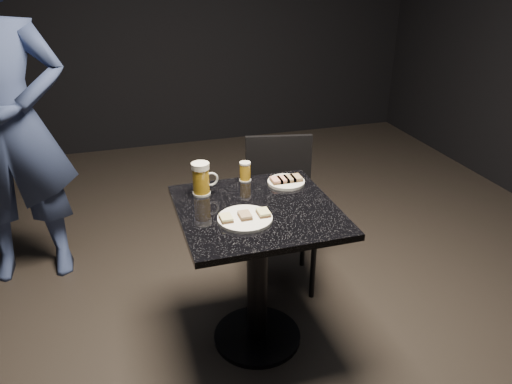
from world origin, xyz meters
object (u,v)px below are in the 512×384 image
(table, at_px, (257,254))
(plate_large, at_px, (245,219))
(chair, at_px, (280,202))
(patron, at_px, (8,125))
(beer_tumbler, at_px, (245,171))
(plate_small, at_px, (286,182))
(beer_mug, at_px, (201,179))

(table, bearing_deg, plate_large, -132.28)
(plate_large, bearing_deg, chair, 57.38)
(plate_large, xyz_separation_m, table, (0.08, 0.09, -0.25))
(patron, height_order, chair, patron)
(table, distance_m, beer_tumbler, 0.42)
(plate_small, height_order, patron, patron)
(beer_tumbler, xyz_separation_m, chair, (0.26, 0.19, -0.30))
(beer_tumbler, relative_size, chair, 0.11)
(plate_large, distance_m, chair, 0.74)
(beer_mug, bearing_deg, table, -45.67)
(beer_mug, bearing_deg, plate_large, -67.90)
(patron, relative_size, beer_tumbler, 18.97)
(table, distance_m, beer_mug, 0.44)
(table, distance_m, chair, 0.57)
(plate_small, xyz_separation_m, table, (-0.21, -0.21, -0.25))
(plate_large, xyz_separation_m, beer_tumbler, (0.11, 0.40, 0.04))
(patron, height_order, beer_mug, patron)
(plate_small, bearing_deg, chair, 75.06)
(patron, distance_m, table, 1.56)
(chair, bearing_deg, plate_small, -104.94)
(beer_tumbler, bearing_deg, chair, 35.82)
(beer_tumbler, bearing_deg, plate_large, -106.07)
(beer_mug, height_order, chair, beer_mug)
(chair, bearing_deg, plate_large, -122.62)
(beer_mug, bearing_deg, patron, 139.19)
(patron, bearing_deg, beer_tumbler, -28.65)
(chair, bearing_deg, beer_mug, -150.77)
(plate_small, relative_size, table, 0.25)
(beer_tumbler, bearing_deg, plate_small, -26.92)
(plate_large, relative_size, plate_small, 1.28)
(plate_large, height_order, beer_tumbler, beer_tumbler)
(patron, distance_m, beer_mug, 1.21)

